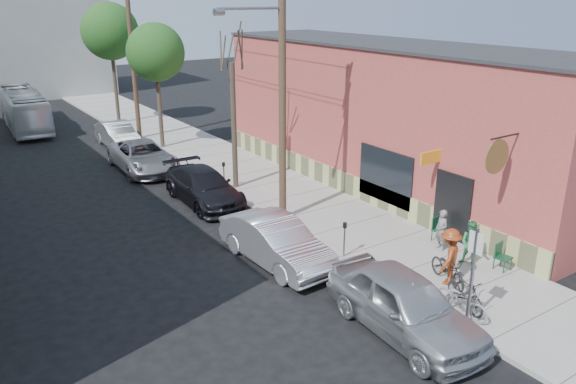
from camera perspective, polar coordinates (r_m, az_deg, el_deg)
ground at (r=18.26m, az=0.08°, el=-8.66°), size 120.00×120.00×0.00m
sidewalk at (r=29.00m, az=-5.21°, el=2.26°), size 4.50×58.00×0.15m
cafe_building at (r=26.25m, az=10.31°, el=7.48°), size 6.60×20.20×6.61m
sign_post at (r=15.59m, az=18.28°, el=-7.35°), size 0.07×0.45×2.80m
parking_meter_near at (r=19.04m, az=5.77°, el=-4.26°), size 0.14×0.14×1.24m
parking_meter_far at (r=25.81m, az=-6.54°, el=2.14°), size 0.14×0.14×1.24m
utility_pole_near at (r=21.03m, az=-0.72°, el=10.71°), size 3.57×0.28×10.00m
utility_pole_far at (r=35.56m, az=-15.56°, el=13.50°), size 1.80×0.28×10.00m
tree_bare at (r=25.46m, az=-5.51°, el=6.60°), size 0.24×0.24×5.66m
tree_leafy_mid at (r=32.99m, az=-13.30°, el=13.61°), size 3.23×3.23×7.03m
tree_leafy_far at (r=40.34m, az=-17.64°, el=15.26°), size 3.75×3.75×8.02m
patio_chair_a at (r=20.97m, az=15.18°, el=-3.75°), size 0.55×0.55×0.88m
patio_chair_b at (r=19.50m, az=21.03°, el=-6.22°), size 0.57×0.57×0.88m
patron_grey at (r=20.19m, az=15.31°, el=-3.76°), size 0.47×0.61×1.47m
patron_green at (r=19.34m, az=18.14°, el=-5.01°), size 0.83×0.91×1.53m
cyclist at (r=17.92m, az=16.09°, el=-6.31°), size 1.33×1.07×1.80m
cyclist_bike at (r=18.11m, az=15.96°, el=-7.53°), size 1.11×1.89×0.94m
parked_bike_a at (r=16.85m, az=17.57°, el=-9.74°), size 0.87×1.71×0.99m
parked_bike_b at (r=16.57m, az=17.26°, el=-10.42°), size 0.65×1.73×0.90m
car_0 at (r=15.46m, az=11.77°, el=-11.10°), size 2.33×5.12×1.70m
car_1 at (r=18.85m, az=-1.25°, el=-5.07°), size 1.88×4.84×1.57m
car_2 at (r=24.53m, az=-8.55°, el=0.52°), size 2.21×5.15×1.48m
car_3 at (r=29.74m, az=-14.50°, el=3.51°), size 2.73×5.51×1.50m
car_4 at (r=34.89m, az=-16.91°, el=5.56°), size 1.58×4.46×1.47m
bus at (r=41.93m, az=-25.25°, el=7.60°), size 2.73×9.54×2.63m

